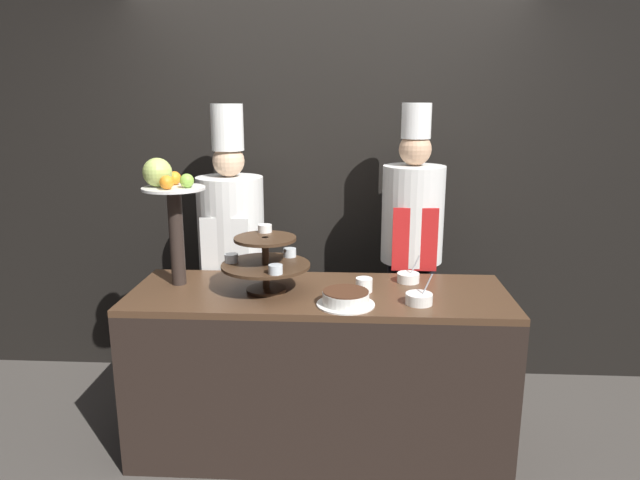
# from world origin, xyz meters

# --- Properties ---
(wall_back) EXTENTS (10.00, 0.06, 2.80)m
(wall_back) POSITION_xyz_m (0.00, 1.28, 1.40)
(wall_back) COLOR black
(wall_back) RESTS_ON ground_plane
(buffet_counter) EXTENTS (1.96, 0.68, 0.89)m
(buffet_counter) POSITION_xyz_m (0.00, 0.34, 0.45)
(buffet_counter) COLOR black
(buffet_counter) RESTS_ON ground_plane
(tiered_stand) EXTENTS (0.46, 0.46, 0.33)m
(tiered_stand) POSITION_xyz_m (-0.27, 0.33, 1.06)
(tiered_stand) COLOR #3D2819
(tiered_stand) RESTS_ON buffet_counter
(fruit_pedestal) EXTENTS (0.33, 0.33, 0.68)m
(fruit_pedestal) POSITION_xyz_m (-0.79, 0.42, 1.36)
(fruit_pedestal) COLOR #2D231E
(fruit_pedestal) RESTS_ON buffet_counter
(cake_round) EXTENTS (0.28, 0.28, 0.07)m
(cake_round) POSITION_xyz_m (0.14, 0.14, 0.93)
(cake_round) COLOR white
(cake_round) RESTS_ON buffet_counter
(cup_white) EXTENTS (0.09, 0.09, 0.07)m
(cup_white) POSITION_xyz_m (0.23, 0.35, 0.93)
(cup_white) COLOR white
(cup_white) RESTS_ON buffet_counter
(serving_bowl_near) EXTENTS (0.13, 0.13, 0.15)m
(serving_bowl_near) POSITION_xyz_m (0.50, 0.18, 0.92)
(serving_bowl_near) COLOR white
(serving_bowl_near) RESTS_ON buffet_counter
(serving_bowl_far) EXTENTS (0.12, 0.12, 0.15)m
(serving_bowl_far) POSITION_xyz_m (0.48, 0.52, 0.92)
(serving_bowl_far) COLOR white
(serving_bowl_far) RESTS_ON buffet_counter
(chef_left) EXTENTS (0.40, 0.40, 1.84)m
(chef_left) POSITION_xyz_m (-0.57, 0.90, 0.98)
(chef_left) COLOR #28282D
(chef_left) RESTS_ON ground_plane
(chef_center_left) EXTENTS (0.37, 0.37, 1.84)m
(chef_center_left) POSITION_xyz_m (0.53, 0.90, 1.02)
(chef_center_left) COLOR black
(chef_center_left) RESTS_ON ground_plane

